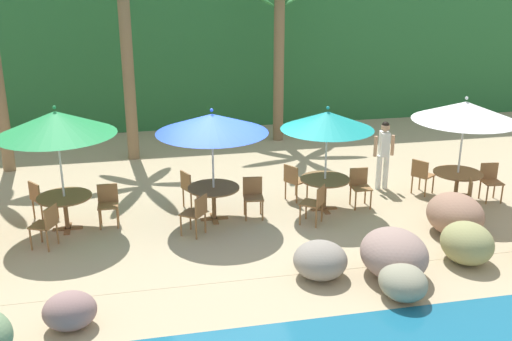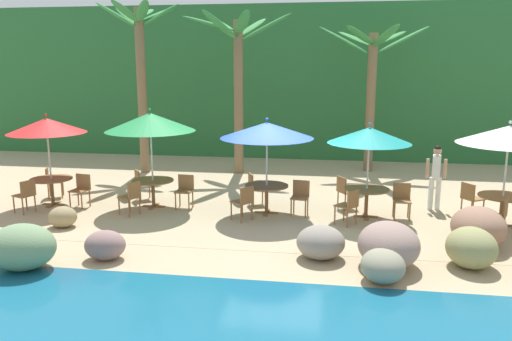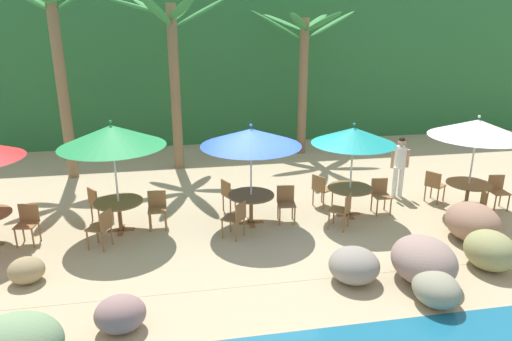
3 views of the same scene
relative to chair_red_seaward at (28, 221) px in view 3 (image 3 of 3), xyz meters
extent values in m
plane|color=tan|center=(5.17, 0.02, -0.51)|extent=(120.00, 120.00, 0.00)
cube|color=tan|center=(5.17, 0.02, -0.51)|extent=(18.00, 5.20, 0.01)
cube|color=#286633|center=(5.17, 9.02, 2.49)|extent=(28.00, 2.40, 6.00)
ellipsoid|color=gray|center=(2.26, -3.45, -0.23)|extent=(0.80, 0.69, 0.58)
ellipsoid|color=gray|center=(7.68, -2.96, -0.09)|extent=(1.15, 1.34, 0.85)
ellipsoid|color=#9D855C|center=(0.40, -1.70, -0.27)|extent=(0.66, 0.59, 0.49)
ellipsoid|color=gray|center=(6.41, -2.74, -0.19)|extent=(0.95, 0.94, 0.65)
ellipsoid|color=#94925B|center=(9.20, -2.76, -0.13)|extent=(0.92, 1.05, 0.76)
ellipsoid|color=#9A715A|center=(9.62, -1.58, -0.09)|extent=(1.10, 1.27, 0.85)
ellipsoid|color=gray|center=(7.52, -3.68, -0.22)|extent=(0.78, 0.90, 0.58)
cylinder|color=olive|center=(0.14, -0.29, -0.29)|extent=(0.04, 0.04, 0.45)
cylinder|color=olive|center=(-0.21, -0.24, -0.29)|extent=(0.04, 0.04, 0.45)
cylinder|color=olive|center=(0.19, 0.06, -0.29)|extent=(0.04, 0.04, 0.45)
cylinder|color=olive|center=(-0.17, 0.11, -0.29)|extent=(0.04, 0.04, 0.45)
cube|color=olive|center=(-0.01, -0.09, -0.05)|extent=(0.47, 0.47, 0.03)
cube|color=olive|center=(0.01, 0.11, 0.15)|extent=(0.42, 0.09, 0.42)
cylinder|color=silver|center=(1.90, 0.26, 0.67)|extent=(0.04, 0.04, 2.38)
cone|color=#238E47|center=(1.90, 0.26, 1.76)|extent=(2.33, 2.33, 0.47)
sphere|color=#238E47|center=(1.90, 0.26, 2.07)|extent=(0.07, 0.07, 0.07)
cube|color=brown|center=(1.90, 0.26, -0.50)|extent=(0.60, 0.12, 0.03)
cube|color=brown|center=(1.90, 0.26, -0.50)|extent=(0.12, 0.60, 0.03)
cylinder|color=brown|center=(1.90, 0.26, -0.14)|extent=(0.09, 0.09, 0.71)
cylinder|color=brown|center=(1.90, 0.26, 0.21)|extent=(1.10, 1.10, 0.03)
cylinder|color=olive|center=(2.92, 0.07, -0.29)|extent=(0.04, 0.04, 0.45)
cylinder|color=olive|center=(2.57, 0.07, -0.29)|extent=(0.04, 0.04, 0.45)
cylinder|color=olive|center=(2.93, 0.42, -0.29)|extent=(0.04, 0.04, 0.45)
cylinder|color=olive|center=(2.57, 0.43, -0.29)|extent=(0.04, 0.04, 0.45)
cube|color=olive|center=(2.75, 0.25, -0.05)|extent=(0.42, 0.42, 0.03)
cube|color=olive|center=(2.75, 0.45, 0.15)|extent=(0.42, 0.04, 0.42)
cylinder|color=olive|center=(1.44, 1.19, -0.29)|extent=(0.04, 0.04, 0.45)
cylinder|color=olive|center=(1.65, 0.91, -0.29)|extent=(0.04, 0.04, 0.45)
cylinder|color=olive|center=(1.15, 0.98, -0.29)|extent=(0.04, 0.04, 0.45)
cylinder|color=olive|center=(1.36, 0.70, -0.29)|extent=(0.04, 0.04, 0.45)
cube|color=olive|center=(1.40, 0.95, -0.05)|extent=(0.59, 0.59, 0.03)
cube|color=olive|center=(1.24, 0.83, 0.15)|extent=(0.28, 0.36, 0.42)
cylinder|color=olive|center=(1.31, -0.60, -0.29)|extent=(0.04, 0.04, 0.45)
cylinder|color=olive|center=(1.46, -0.28, -0.29)|extent=(0.04, 0.04, 0.45)
cylinder|color=olive|center=(1.63, -0.75, -0.29)|extent=(0.04, 0.04, 0.45)
cylinder|color=olive|center=(1.78, -0.43, -0.29)|extent=(0.04, 0.04, 0.45)
cube|color=olive|center=(1.55, -0.52, -0.05)|extent=(0.56, 0.56, 0.03)
cube|color=olive|center=(1.73, -0.60, 0.15)|extent=(0.21, 0.40, 0.42)
cylinder|color=silver|center=(4.95, 0.14, 0.60)|extent=(0.04, 0.04, 2.24)
cone|color=blue|center=(4.95, 0.14, 1.62)|extent=(2.33, 2.33, 0.39)
sphere|color=blue|center=(4.95, 0.14, 1.90)|extent=(0.07, 0.07, 0.07)
cube|color=brown|center=(4.95, 0.14, -0.50)|extent=(0.60, 0.12, 0.03)
cube|color=brown|center=(4.95, 0.14, -0.50)|extent=(0.12, 0.60, 0.03)
cylinder|color=brown|center=(4.95, 0.14, -0.14)|extent=(0.09, 0.09, 0.71)
cylinder|color=brown|center=(4.95, 0.14, 0.21)|extent=(1.10, 1.10, 0.03)
cylinder|color=olive|center=(5.95, -0.15, -0.29)|extent=(0.04, 0.04, 0.45)
cylinder|color=olive|center=(5.60, -0.11, -0.29)|extent=(0.04, 0.04, 0.45)
cylinder|color=olive|center=(5.99, 0.21, -0.29)|extent=(0.04, 0.04, 0.45)
cylinder|color=olive|center=(5.64, 0.25, -0.29)|extent=(0.04, 0.04, 0.45)
cube|color=olive|center=(5.80, 0.05, -0.05)|extent=(0.46, 0.46, 0.03)
cube|color=olive|center=(5.82, 0.25, 0.15)|extent=(0.42, 0.08, 0.42)
cylinder|color=olive|center=(4.70, 1.15, -0.29)|extent=(0.04, 0.04, 0.45)
cylinder|color=olive|center=(4.84, 0.82, -0.29)|extent=(0.04, 0.04, 0.45)
cylinder|color=olive|center=(4.37, 1.01, -0.29)|extent=(0.04, 0.04, 0.45)
cylinder|color=olive|center=(4.52, 0.68, -0.29)|extent=(0.04, 0.04, 0.45)
cube|color=olive|center=(4.61, 0.92, -0.05)|extent=(0.55, 0.55, 0.03)
cube|color=olive|center=(4.43, 0.84, 0.15)|extent=(0.20, 0.40, 0.42)
cylinder|color=olive|center=(4.18, -0.56, -0.29)|extent=(0.04, 0.04, 0.45)
cylinder|color=olive|center=(4.40, -0.28, -0.29)|extent=(0.04, 0.04, 0.45)
cylinder|color=olive|center=(4.46, -0.78, -0.29)|extent=(0.04, 0.04, 0.45)
cylinder|color=olive|center=(4.68, -0.50, -0.29)|extent=(0.04, 0.04, 0.45)
cube|color=olive|center=(4.43, -0.53, -0.05)|extent=(0.59, 0.59, 0.03)
cube|color=olive|center=(4.59, -0.66, 0.15)|extent=(0.29, 0.35, 0.42)
cylinder|color=silver|center=(7.44, 0.17, 0.57)|extent=(0.04, 0.04, 2.16)
cone|color=teal|center=(7.44, 0.17, 1.55)|extent=(2.02, 2.02, 0.39)
sphere|color=teal|center=(7.44, 0.17, 1.82)|extent=(0.07, 0.07, 0.07)
cube|color=brown|center=(7.44, 0.17, -0.50)|extent=(0.60, 0.12, 0.03)
cube|color=brown|center=(7.44, 0.17, -0.50)|extent=(0.12, 0.60, 0.03)
cylinder|color=brown|center=(7.44, 0.17, -0.14)|extent=(0.09, 0.09, 0.71)
cylinder|color=brown|center=(7.44, 0.17, 0.21)|extent=(1.10, 1.10, 0.03)
cylinder|color=olive|center=(8.46, -0.03, -0.29)|extent=(0.04, 0.04, 0.45)
cylinder|color=olive|center=(8.10, -0.02, -0.29)|extent=(0.04, 0.04, 0.45)
cylinder|color=olive|center=(8.47, 0.32, -0.29)|extent=(0.04, 0.04, 0.45)
cylinder|color=olive|center=(8.11, 0.33, -0.29)|extent=(0.04, 0.04, 0.45)
cube|color=olive|center=(8.29, 0.15, -0.05)|extent=(0.43, 0.43, 0.03)
cube|color=olive|center=(8.29, 0.35, 0.15)|extent=(0.42, 0.05, 0.42)
cylinder|color=olive|center=(7.05, 1.14, -0.29)|extent=(0.04, 0.04, 0.45)
cylinder|color=olive|center=(7.24, 0.84, -0.29)|extent=(0.04, 0.04, 0.45)
cylinder|color=olive|center=(6.75, 0.96, -0.29)|extent=(0.04, 0.04, 0.45)
cylinder|color=olive|center=(6.93, 0.65, -0.29)|extent=(0.04, 0.04, 0.45)
cube|color=olive|center=(6.99, 0.90, -0.05)|extent=(0.58, 0.58, 0.03)
cube|color=olive|center=(6.82, 0.79, 0.15)|extent=(0.25, 0.38, 0.42)
cylinder|color=olive|center=(6.67, -0.54, -0.29)|extent=(0.04, 0.04, 0.45)
cylinder|color=olive|center=(6.89, -0.25, -0.29)|extent=(0.04, 0.04, 0.45)
cylinder|color=olive|center=(6.96, -0.75, -0.29)|extent=(0.04, 0.04, 0.45)
cylinder|color=olive|center=(7.17, -0.47, -0.29)|extent=(0.04, 0.04, 0.45)
cube|color=olive|center=(6.92, -0.50, -0.05)|extent=(0.59, 0.59, 0.03)
cube|color=olive|center=(7.08, -0.63, 0.15)|extent=(0.28, 0.36, 0.42)
cylinder|color=silver|center=(10.53, -0.06, 0.62)|extent=(0.04, 0.04, 2.27)
cone|color=white|center=(10.53, -0.06, 1.65)|extent=(2.30, 2.30, 0.42)
sphere|color=white|center=(10.53, -0.06, 1.94)|extent=(0.07, 0.07, 0.07)
cube|color=brown|center=(10.53, -0.06, -0.50)|extent=(0.60, 0.12, 0.03)
cube|color=brown|center=(10.53, -0.06, -0.50)|extent=(0.12, 0.60, 0.03)
cylinder|color=brown|center=(10.53, -0.06, -0.14)|extent=(0.09, 0.09, 0.71)
cylinder|color=brown|center=(10.53, -0.06, 0.21)|extent=(1.10, 1.10, 0.03)
cylinder|color=olive|center=(11.53, -0.33, -0.29)|extent=(0.04, 0.04, 0.45)
cylinder|color=olive|center=(11.18, -0.30, -0.29)|extent=(0.04, 0.04, 0.45)
cylinder|color=olive|center=(11.57, 0.02, -0.29)|extent=(0.04, 0.04, 0.45)
cylinder|color=olive|center=(11.21, 0.06, -0.29)|extent=(0.04, 0.04, 0.45)
cube|color=olive|center=(11.37, -0.14, -0.05)|extent=(0.46, 0.46, 0.03)
cube|color=olive|center=(11.39, 0.06, 0.15)|extent=(0.42, 0.08, 0.42)
cylinder|color=olive|center=(10.11, 0.90, -0.29)|extent=(0.04, 0.04, 0.45)
cylinder|color=olive|center=(10.31, 0.60, -0.29)|extent=(0.04, 0.04, 0.45)
cylinder|color=olive|center=(9.81, 0.70, -0.29)|extent=(0.04, 0.04, 0.45)
cylinder|color=olive|center=(10.01, 0.41, -0.29)|extent=(0.04, 0.04, 0.45)
cube|color=olive|center=(10.06, 0.65, -0.05)|extent=(0.58, 0.58, 0.03)
cube|color=olive|center=(9.89, 0.54, 0.15)|extent=(0.26, 0.37, 0.42)
cylinder|color=olive|center=(9.91, -0.91, -0.29)|extent=(0.04, 0.04, 0.45)
cylinder|color=olive|center=(10.07, -0.58, -0.29)|extent=(0.04, 0.04, 0.45)
cylinder|color=olive|center=(10.24, -1.06, -0.29)|extent=(0.04, 0.04, 0.45)
cylinder|color=olive|center=(10.39, -0.74, -0.29)|extent=(0.04, 0.04, 0.45)
cube|color=olive|center=(10.15, -0.82, -0.05)|extent=(0.56, 0.56, 0.03)
cube|color=olive|center=(10.33, -0.91, 0.15)|extent=(0.22, 0.39, 0.42)
cylinder|color=brown|center=(0.05, 4.53, 2.28)|extent=(0.32, 0.32, 5.58)
cylinder|color=brown|center=(3.33, 4.92, 2.07)|extent=(0.32, 0.32, 5.17)
ellipsoid|color=#388942|center=(4.27, 4.97, 4.42)|extent=(1.73, 0.45, 0.97)
ellipsoid|color=#388942|center=(3.68, 5.79, 4.47)|extent=(1.00, 1.79, 0.80)
ellipsoid|color=#388942|center=(2.73, 5.65, 4.48)|extent=(1.43, 1.62, 0.75)
ellipsoid|color=#388942|center=(2.41, 4.78, 4.52)|extent=(1.87, 0.64, 0.60)
ellipsoid|color=#388942|center=(2.91, 4.09, 4.43)|extent=(1.10, 1.72, 0.92)
ellipsoid|color=#388942|center=(3.65, 4.04, 4.49)|extent=(0.95, 1.83, 0.71)
cylinder|color=brown|center=(7.81, 5.94, 1.87)|extent=(0.32, 0.32, 4.77)
ellipsoid|color=#388942|center=(8.78, 6.07, 4.02)|extent=(1.84, 0.59, 0.99)
ellipsoid|color=#388942|center=(8.44, 6.70, 4.11)|extent=(1.51, 1.70, 0.67)
ellipsoid|color=#388942|center=(7.19, 6.71, 4.10)|extent=(1.48, 1.72, 0.70)
ellipsoid|color=#388942|center=(6.82, 5.99, 4.01)|extent=(1.81, 0.45, 1.03)
ellipsoid|color=#388942|center=(7.34, 5.08, 4.12)|extent=(1.23, 1.87, 0.63)
ellipsoid|color=#388942|center=(8.12, 5.01, 4.10)|extent=(0.95, 1.92, 0.72)
cylinder|color=white|center=(9.14, 1.15, -0.08)|extent=(0.13, 0.13, 0.86)
cylinder|color=white|center=(9.32, 1.15, -0.08)|extent=(0.13, 0.13, 0.86)
cube|color=white|center=(9.23, 1.15, 0.64)|extent=(0.26, 0.37, 0.58)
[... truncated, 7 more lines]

